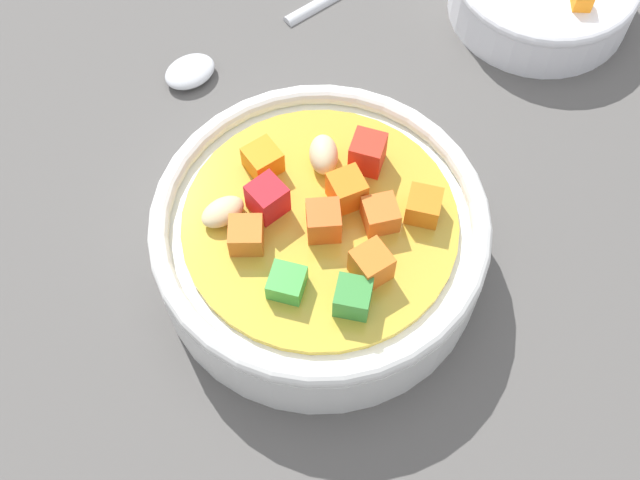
# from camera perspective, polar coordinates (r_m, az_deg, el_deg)

# --- Properties ---
(ground_plane) EXTENTS (1.40, 1.40, 0.02)m
(ground_plane) POSITION_cam_1_polar(r_m,az_deg,el_deg) (0.46, 0.00, -2.04)
(ground_plane) COLOR #565451
(soup_bowl_main) EXTENTS (0.17, 0.17, 0.06)m
(soup_bowl_main) POSITION_cam_1_polar(r_m,az_deg,el_deg) (0.42, 0.01, 0.17)
(soup_bowl_main) COLOR white
(soup_bowl_main) RESTS_ON ground_plane
(spoon) EXTENTS (0.23, 0.09, 0.01)m
(spoon) POSITION_cam_1_polar(r_m,az_deg,el_deg) (0.55, -1.77, 15.64)
(spoon) COLOR silver
(spoon) RESTS_ON ground_plane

